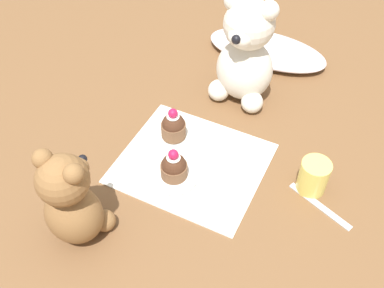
{
  "coord_description": "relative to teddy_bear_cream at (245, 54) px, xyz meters",
  "views": [
    {
      "loc": [
        0.25,
        -0.5,
        0.66
      ],
      "look_at": [
        0.0,
        0.0,
        0.06
      ],
      "focal_mm": 42.0,
      "sensor_mm": 36.0,
      "label": 1
    }
  ],
  "objects": [
    {
      "name": "ground_plane",
      "position": [
        -0.01,
        -0.23,
        -0.11
      ],
      "size": [
        4.0,
        4.0,
        0.0
      ],
      "primitive_type": "plane",
      "color": "brown"
    },
    {
      "name": "teddy_bear_tan",
      "position": [
        -0.11,
        -0.45,
        -0.02
      ],
      "size": [
        0.1,
        0.1,
        0.19
      ],
      "rotation": [
        0.0,
        0.0,
        3.09
      ],
      "color": "olive",
      "rests_on": "ground_plane"
    },
    {
      "name": "cupcake_near_tan_bear",
      "position": [
        -0.02,
        -0.27,
        -0.08
      ],
      "size": [
        0.05,
        0.05,
        0.07
      ],
      "color": "brown",
      "rests_on": "saucer_plate"
    },
    {
      "name": "teaspoon",
      "position": [
        0.24,
        -0.22,
        -0.11
      ],
      "size": [
        0.13,
        0.06,
        0.01
      ],
      "primitive_type": "cube",
      "rotation": [
        0.0,
        0.0,
        2.77
      ],
      "color": "silver",
      "rests_on": "ground_plane"
    },
    {
      "name": "saucer_plate",
      "position": [
        -0.02,
        -0.27,
        -0.1
      ],
      "size": [
        0.09,
        0.09,
        0.01
      ],
      "primitive_type": "cylinder",
      "color": "white",
      "rests_on": "knitted_placemat"
    },
    {
      "name": "juice_glass",
      "position": [
        0.21,
        -0.18,
        -0.08
      ],
      "size": [
        0.05,
        0.05,
        0.07
      ],
      "primitive_type": "cylinder",
      "color": "#EADB66",
      "rests_on": "ground_plane"
    },
    {
      "name": "cupcake_near_cream_bear",
      "position": [
        -0.07,
        -0.18,
        -0.08
      ],
      "size": [
        0.05,
        0.05,
        0.07
      ],
      "color": "brown",
      "rests_on": "knitted_placemat"
    },
    {
      "name": "teddy_bear_cream",
      "position": [
        0.0,
        0.0,
        0.0
      ],
      "size": [
        0.13,
        0.12,
        0.24
      ],
      "rotation": [
        0.0,
        0.0,
        -0.05
      ],
      "color": "silver",
      "rests_on": "ground_plane"
    },
    {
      "name": "knitted_placemat",
      "position": [
        -0.01,
        -0.23,
        -0.11
      ],
      "size": [
        0.27,
        0.24,
        0.01
      ],
      "primitive_type": "cube",
      "color": "silver",
      "rests_on": "ground_plane"
    },
    {
      "name": "tulle_cloth",
      "position": [
        -0.0,
        0.16,
        -0.09
      ],
      "size": [
        0.29,
        0.14,
        0.04
      ],
      "primitive_type": "ellipsoid",
      "color": "silver",
      "rests_on": "ground_plane"
    }
  ]
}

